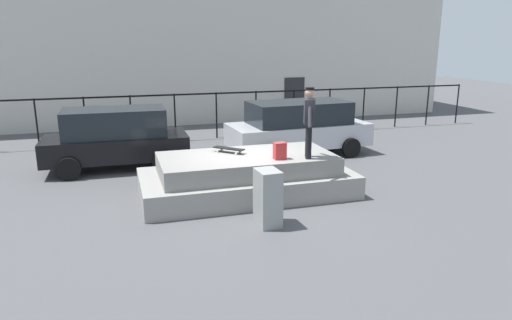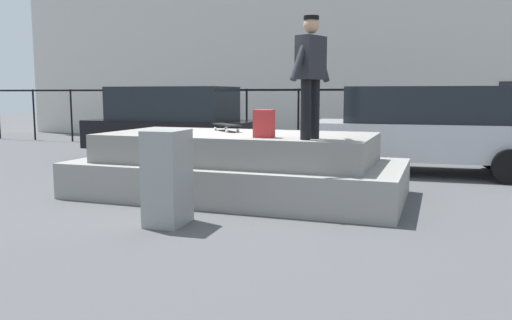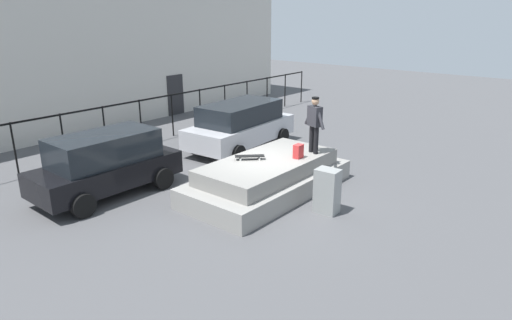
{
  "view_description": "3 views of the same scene",
  "coord_description": "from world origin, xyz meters",
  "px_view_note": "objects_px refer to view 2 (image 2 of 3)",
  "views": [
    {
      "loc": [
        -2.97,
        -10.68,
        3.77
      ],
      "look_at": [
        0.49,
        0.62,
        0.68
      ],
      "focal_mm": 32.68,
      "sensor_mm": 36.0,
      "label": 1
    },
    {
      "loc": [
        3.1,
        -7.73,
        1.64
      ],
      "look_at": [
        -0.09,
        1.22,
        0.41
      ],
      "focal_mm": 36.39,
      "sensor_mm": 36.0,
      "label": 2
    },
    {
      "loc": [
        -9.59,
        -7.53,
        5.02
      ],
      "look_at": [
        0.61,
        0.87,
        0.64
      ],
      "focal_mm": 31.59,
      "sensor_mm": 36.0,
      "label": 3
    }
  ],
  "objects_px": {
    "backpack": "(264,124)",
    "utility_box": "(168,178)",
    "skateboard": "(226,125)",
    "car_black_hatchback_near": "(173,122)",
    "car_silver_hatchback_mid": "(427,128)",
    "skateboarder": "(311,69)"
  },
  "relations": [
    {
      "from": "skateboard",
      "to": "backpack",
      "type": "bearing_deg",
      "value": -44.21
    },
    {
      "from": "car_silver_hatchback_mid",
      "to": "backpack",
      "type": "bearing_deg",
      "value": -117.55
    },
    {
      "from": "car_black_hatchback_near",
      "to": "skateboarder",
      "type": "bearing_deg",
      "value": -43.11
    },
    {
      "from": "skateboard",
      "to": "backpack",
      "type": "distance_m",
      "value": 1.4
    },
    {
      "from": "backpack",
      "to": "car_silver_hatchback_mid",
      "type": "xyz_separation_m",
      "value": [
        2.14,
        4.1,
        -0.26
      ]
    },
    {
      "from": "car_silver_hatchback_mid",
      "to": "skateboard",
      "type": "bearing_deg",
      "value": -135.16
    },
    {
      "from": "skateboarder",
      "to": "backpack",
      "type": "xyz_separation_m",
      "value": [
        -0.7,
        0.07,
        -0.77
      ]
    },
    {
      "from": "skateboarder",
      "to": "car_silver_hatchback_mid",
      "type": "xyz_separation_m",
      "value": [
        1.44,
        4.17,
        -1.03
      ]
    },
    {
      "from": "skateboarder",
      "to": "utility_box",
      "type": "height_order",
      "value": "skateboarder"
    },
    {
      "from": "skateboarder",
      "to": "car_black_hatchback_near",
      "type": "distance_m",
      "value": 6.09
    },
    {
      "from": "skateboard",
      "to": "utility_box",
      "type": "bearing_deg",
      "value": -84.68
    },
    {
      "from": "backpack",
      "to": "car_black_hatchback_near",
      "type": "bearing_deg",
      "value": -49.46
    },
    {
      "from": "backpack",
      "to": "utility_box",
      "type": "height_order",
      "value": "backpack"
    },
    {
      "from": "car_black_hatchback_near",
      "to": "car_silver_hatchback_mid",
      "type": "relative_size",
      "value": 0.88
    },
    {
      "from": "skateboarder",
      "to": "skateboard",
      "type": "relative_size",
      "value": 2.28
    },
    {
      "from": "backpack",
      "to": "car_black_hatchback_near",
      "type": "xyz_separation_m",
      "value": [
        -3.69,
        4.03,
        -0.26
      ]
    },
    {
      "from": "car_black_hatchback_near",
      "to": "utility_box",
      "type": "height_order",
      "value": "car_black_hatchback_near"
    },
    {
      "from": "car_black_hatchback_near",
      "to": "car_silver_hatchback_mid",
      "type": "height_order",
      "value": "car_black_hatchback_near"
    },
    {
      "from": "backpack",
      "to": "utility_box",
      "type": "bearing_deg",
      "value": 59.99
    },
    {
      "from": "skateboard",
      "to": "car_silver_hatchback_mid",
      "type": "height_order",
      "value": "car_silver_hatchback_mid"
    },
    {
      "from": "skateboard",
      "to": "car_silver_hatchback_mid",
      "type": "xyz_separation_m",
      "value": [
        3.14,
        3.13,
        -0.16
      ]
    },
    {
      "from": "car_black_hatchback_near",
      "to": "utility_box",
      "type": "distance_m",
      "value": 6.22
    }
  ]
}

